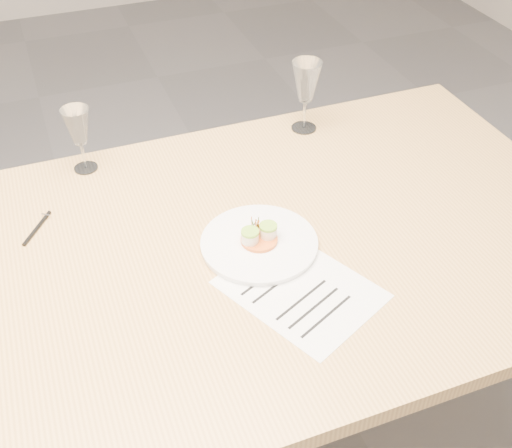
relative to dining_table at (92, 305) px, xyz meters
name	(u,v)px	position (x,y,z in m)	size (l,w,h in m)	color
dining_table	(92,305)	(0.00, 0.00, 0.00)	(2.40, 1.00, 0.75)	tan
dinner_plate	(259,242)	(0.38, -0.02, 0.08)	(0.26, 0.26, 0.07)	white
recipe_sheet	(300,289)	(0.42, -0.18, 0.07)	(0.35, 0.38, 0.00)	white
ballpoint_pen	(37,228)	(-0.08, 0.22, 0.07)	(0.08, 0.11, 0.01)	black
wine_glass_2	(78,128)	(0.07, 0.43, 0.19)	(0.07, 0.07, 0.18)	white
wine_glass_3	(306,83)	(0.69, 0.41, 0.21)	(0.08, 0.08, 0.20)	white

